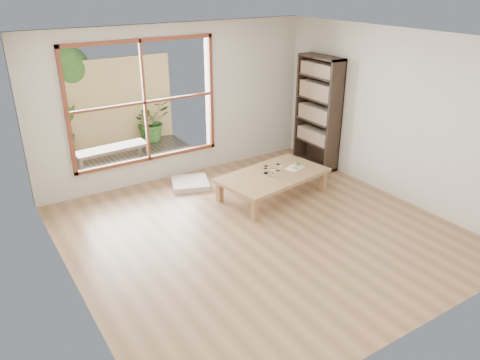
% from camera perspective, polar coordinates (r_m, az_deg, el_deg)
% --- Properties ---
extents(ground, '(5.00, 5.00, 0.00)m').
position_cam_1_polar(ground, '(6.61, 2.27, -6.18)').
color(ground, '#A17950').
rests_on(ground, ground).
extents(low_table, '(1.87, 1.24, 0.38)m').
position_cam_1_polar(low_table, '(7.51, 4.06, 0.45)').
color(low_table, '#977549').
rests_on(low_table, ground).
extents(floor_cushion, '(0.77, 0.77, 0.09)m').
position_cam_1_polar(floor_cushion, '(8.00, -6.10, -0.38)').
color(floor_cushion, beige).
rests_on(floor_cushion, ground).
extents(bookshelf, '(0.32, 0.91, 2.01)m').
position_cam_1_polar(bookshelf, '(8.65, 9.49, 8.10)').
color(bookshelf, '#32241B').
rests_on(bookshelf, ground).
extents(glass_tall, '(0.07, 0.07, 0.13)m').
position_cam_1_polar(glass_tall, '(7.37, 3.82, 0.94)').
color(glass_tall, silver).
rests_on(glass_tall, low_table).
extents(glass_mid, '(0.08, 0.08, 0.11)m').
position_cam_1_polar(glass_mid, '(7.60, 4.68, 1.54)').
color(glass_mid, silver).
rests_on(glass_mid, low_table).
extents(glass_short, '(0.08, 0.08, 0.10)m').
position_cam_1_polar(glass_short, '(7.53, 3.20, 1.36)').
color(glass_short, silver).
rests_on(glass_short, low_table).
extents(glass_small, '(0.07, 0.07, 0.09)m').
position_cam_1_polar(glass_small, '(7.47, 3.16, 1.11)').
color(glass_small, silver).
rests_on(glass_small, low_table).
extents(food_tray, '(0.34, 0.29, 0.09)m').
position_cam_1_polar(food_tray, '(7.73, 6.77, 1.60)').
color(food_tray, white).
rests_on(food_tray, low_table).
extents(deck, '(2.80, 2.00, 0.05)m').
position_cam_1_polar(deck, '(9.28, -13.51, 2.27)').
color(deck, '#393229').
rests_on(deck, ground).
extents(garden_bench, '(1.35, 0.48, 0.42)m').
position_cam_1_polar(garden_bench, '(8.77, -15.37, 3.47)').
color(garden_bench, '#32241B').
rests_on(garden_bench, deck).
extents(bamboo_fence, '(2.80, 0.06, 1.80)m').
position_cam_1_polar(bamboo_fence, '(9.92, -16.02, 8.88)').
color(bamboo_fence, tan).
rests_on(bamboo_fence, ground).
extents(shrub_right, '(0.90, 0.82, 0.88)m').
position_cam_1_polar(shrub_right, '(10.14, -10.76, 7.13)').
color(shrub_right, '#3A6C27').
rests_on(shrub_right, deck).
extents(shrub_left, '(0.67, 0.59, 1.03)m').
position_cam_1_polar(shrub_left, '(9.56, -20.56, 5.48)').
color(shrub_left, '#3A6C27').
rests_on(shrub_left, deck).
extents(garden_tree, '(1.04, 0.85, 2.22)m').
position_cam_1_polar(garden_tree, '(9.90, -20.85, 12.55)').
color(garden_tree, '#4C3D2D').
rests_on(garden_tree, ground).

